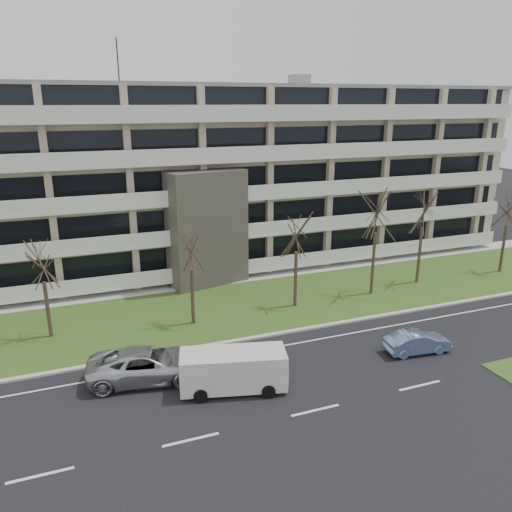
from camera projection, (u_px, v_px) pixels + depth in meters
name	position (u px, v px, depth m)	size (l,w,h in m)	color
ground	(315.00, 410.00, 23.51)	(160.00, 160.00, 0.00)	black
grass_verge	(230.00, 308.00, 35.09)	(90.00, 10.00, 0.06)	#31501A
curb	(255.00, 338.00, 30.62)	(90.00, 0.35, 0.12)	#B2B2AD
sidewalk	(209.00, 282.00, 40.00)	(90.00, 2.00, 0.08)	#B2B2AD
lane_edge_line	(264.00, 349.00, 29.30)	(90.00, 0.12, 0.01)	white
apartment_building	(185.00, 177.00, 43.83)	(60.50, 15.10, 18.75)	#BBA991
silver_pickup	(147.00, 365.00, 25.92)	(2.81, 6.10, 1.69)	#B9BCC1
blue_sedan	(417.00, 342.00, 28.80)	(1.35, 3.88, 1.28)	#6F92C0
white_van	(235.00, 367.00, 24.92)	(5.60, 3.20, 2.05)	silver
tree_2	(41.00, 260.00, 29.35)	(3.24, 3.24, 6.48)	#382B21
tree_3	(190.00, 247.00, 31.12)	(3.36, 3.36, 6.73)	#382B21
tree_4	(297.00, 230.00, 33.81)	(3.61, 3.61, 7.22)	#382B21
tree_5	(377.00, 208.00, 35.80)	(4.26, 4.26, 8.52)	#382B21
tree_6	(424.00, 205.00, 38.20)	(4.07, 4.07, 8.14)	#382B21
tree_7	(509.00, 206.00, 40.92)	(3.67, 3.67, 7.34)	#382B21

